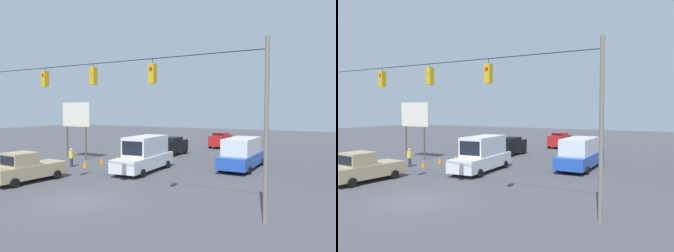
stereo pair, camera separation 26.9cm
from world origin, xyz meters
TOP-DOWN VIEW (x-y plane):
  - ground_plane at (0.00, 0.00)m, footprint 140.00×140.00m
  - overhead_signal_span at (-0.01, -1.37)m, footprint 19.87×0.38m
  - sedan_red_withflow_deep at (1.79, -28.45)m, footprint 2.14×4.31m
  - box_truck_blue_oncoming_far at (-5.14, -14.30)m, footprint 2.61×7.18m
  - sedan_grey_oncoming_deep at (-3.02, -21.13)m, footprint 2.38×4.27m
  - pickup_truck_tan_parked_shoulder at (6.75, -1.95)m, footprint 2.57×5.25m
  - box_truck_white_withflow_mid at (1.62, -9.34)m, footprint 2.76×6.87m
  - sedan_black_withflow_far at (4.12, -19.08)m, footprint 2.14×4.14m
  - traffic_cone_nearest at (7.04, -5.89)m, footprint 0.37×0.37m
  - traffic_cone_second at (7.22, -8.35)m, footprint 0.37×0.37m
  - traffic_cone_third at (7.27, -10.64)m, footprint 0.37×0.37m
  - traffic_cone_fourth at (7.01, -12.68)m, footprint 0.37×0.37m
  - roadside_billboard at (11.57, -11.81)m, footprint 3.66×0.16m
  - pedestrian at (8.41, -7.91)m, footprint 0.40×0.28m

SIDE VIEW (x-z plane):
  - ground_plane at x=0.00m, z-range 0.00..0.00m
  - traffic_cone_nearest at x=7.04m, z-range 0.00..0.60m
  - traffic_cone_second at x=7.22m, z-range 0.00..0.60m
  - traffic_cone_third at x=7.27m, z-range 0.00..0.60m
  - traffic_cone_fourth at x=7.01m, z-range 0.00..0.60m
  - pedestrian at x=8.41m, z-range 0.00..1.65m
  - sedan_grey_oncoming_deep at x=-3.02m, z-range 0.04..1.89m
  - pickup_truck_tan_parked_shoulder at x=6.75m, z-range -0.08..2.04m
  - sedan_black_withflow_far at x=4.12m, z-range 0.04..2.04m
  - sedan_red_withflow_deep at x=1.79m, z-range 0.04..2.06m
  - box_truck_blue_oncoming_far at x=-5.14m, z-range -0.01..2.66m
  - box_truck_white_withflow_mid at x=1.62m, z-range -0.02..2.86m
  - roadside_billboard at x=11.57m, z-range 1.27..7.08m
  - overhead_signal_span at x=-0.01m, z-range 1.06..9.34m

